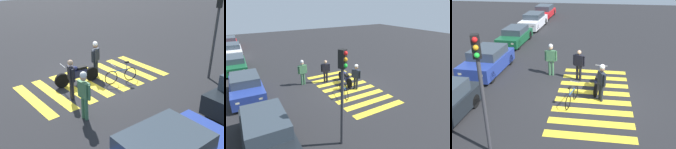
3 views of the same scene
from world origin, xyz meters
TOP-DOWN VIEW (x-y plane):
  - ground_plane at (0.00, 0.00)m, footprint 60.00×60.00m
  - police_motorcycle at (0.86, -0.23)m, footprint 2.15×0.63m
  - leaning_bicycle at (-0.81, 0.93)m, footprint 1.64×0.53m
  - officer_on_foot at (1.82, 0.86)m, footprint 0.34×0.65m
  - officer_by_motorcycle at (-0.30, -0.36)m, footprint 0.61×0.40m
  - pedestrian_bystander at (2.28, 2.46)m, footprint 0.24×0.69m
  - crosswalk_stripes at (0.00, 0.00)m, footprint 6.75×3.51m
  - car_blue_hatchback at (2.29, 6.20)m, footprint 4.06×1.96m
  - car_green_compact at (8.11, 6.42)m, footprint 4.14×1.80m
  - car_white_van at (13.43, 6.28)m, footprint 4.52×1.87m
  - car_red_convertible at (18.71, 6.38)m, footprint 4.51×1.98m
  - traffic_light_pole at (-4.44, 3.31)m, footprint 0.36×0.31m

SIDE VIEW (x-z plane):
  - ground_plane at x=0.00m, z-range 0.00..0.00m
  - crosswalk_stripes at x=0.00m, z-range 0.00..0.01m
  - leaning_bicycle at x=-0.81m, z-range -0.13..0.86m
  - police_motorcycle at x=0.86m, z-range -0.06..0.99m
  - car_green_compact at x=8.11m, z-range -0.01..1.24m
  - car_red_convertible at x=18.71m, z-range -0.03..1.31m
  - car_blue_hatchback at x=2.29m, z-range -0.03..1.38m
  - car_white_van at x=13.43m, z-range -0.02..1.38m
  - officer_on_foot at x=1.82m, z-range 0.12..1.83m
  - officer_by_motorcycle at x=-0.30m, z-range 0.14..1.94m
  - pedestrian_bystander at x=2.28m, z-range 0.16..2.01m
  - traffic_light_pole at x=-4.44m, z-range 0.71..4.80m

